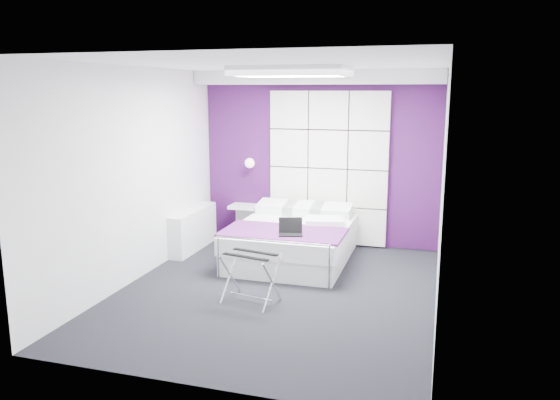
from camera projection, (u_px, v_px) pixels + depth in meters
name	position (u px, v px, depth m)	size (l,w,h in m)	color
floor	(277.00, 291.00, 6.43)	(4.40, 4.40, 0.00)	black
ceiling	(277.00, 64.00, 5.91)	(4.40, 4.40, 0.00)	white
wall_back	(319.00, 159.00, 8.23)	(3.60, 3.60, 0.00)	silver
wall_left	(136.00, 175.00, 6.67)	(4.40, 4.40, 0.00)	silver
wall_right	(442.00, 190.00, 5.66)	(4.40, 4.40, 0.00)	silver
accent_wall	(319.00, 159.00, 8.22)	(3.58, 0.02, 2.58)	#3E1046
soffit	(316.00, 77.00, 7.76)	(3.58, 0.50, 0.20)	white
headboard	(328.00, 168.00, 8.16)	(1.80, 0.08, 2.30)	silver
skylight	(291.00, 70.00, 6.48)	(1.36, 0.86, 0.12)	white
wall_lamp	(251.00, 163.00, 8.41)	(0.15, 0.15, 0.15)	white
radiator	(193.00, 229.00, 8.06)	(0.22, 1.20, 0.60)	white
bed	(293.00, 241.00, 7.52)	(1.58, 1.90, 0.67)	white
nightstand	(244.00, 206.00, 8.54)	(0.43, 0.34, 0.05)	white
luggage_rack	(251.00, 278.00, 6.04)	(0.57, 0.42, 0.56)	silver
laptop	(291.00, 231.00, 6.86)	(0.30, 0.21, 0.22)	black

